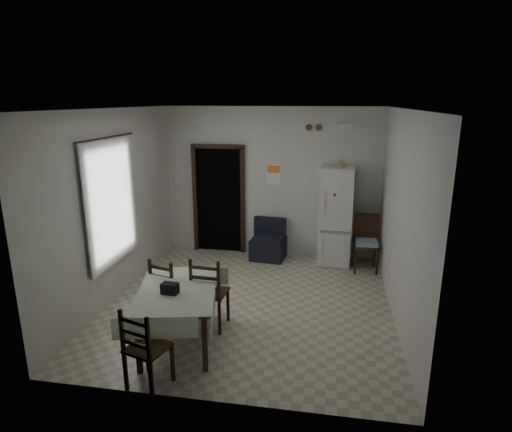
{
  "coord_description": "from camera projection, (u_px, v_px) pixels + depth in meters",
  "views": [
    {
      "loc": [
        1.09,
        -5.89,
        3.03
      ],
      "look_at": [
        0.0,
        0.5,
        1.25
      ],
      "focal_mm": 30.0,
      "sensor_mm": 36.0,
      "label": 1
    }
  ],
  "objects": [
    {
      "name": "calendar",
      "position": [
        274.0,
        174.0,
        8.26
      ],
      "size": [
        0.28,
        0.02,
        0.4
      ],
      "primitive_type": "cube",
      "color": "white",
      "rests_on": "ground"
    },
    {
      "name": "wall_back",
      "position": [
        271.0,
        183.0,
        8.33
      ],
      "size": [
        4.2,
        0.02,
        2.9
      ],
      "primitive_type": null,
      "color": "silver",
      "rests_on": "ground"
    },
    {
      "name": "vent_right",
      "position": [
        319.0,
        127.0,
        7.89
      ],
      "size": [
        0.12,
        0.03,
        0.12
      ],
      "primitive_type": "cylinder",
      "rotation": [
        1.57,
        0.0,
        0.0
      ],
      "color": "#503720",
      "rests_on": "ground"
    },
    {
      "name": "vent_left",
      "position": [
        309.0,
        127.0,
        7.92
      ],
      "size": [
        0.12,
        0.03,
        0.12
      ],
      "primitive_type": "cylinder",
      "rotation": [
        1.57,
        0.0,
        0.0
      ],
      "color": "#503720",
      "rests_on": "ground"
    },
    {
      "name": "dining_table",
      "position": [
        178.0,
        316.0,
        5.41
      ],
      "size": [
        1.23,
        1.61,
        0.75
      ],
      "primitive_type": null,
      "rotation": [
        0.0,
        0.0,
        0.22
      ],
      "color": "#AEBFA4",
      "rests_on": "ground"
    },
    {
      "name": "light_switch",
      "position": [
        278.0,
        201.0,
        8.39
      ],
      "size": [
        0.08,
        0.02,
        0.12
      ],
      "primitive_type": "cube",
      "color": "beige",
      "rests_on": "ground"
    },
    {
      "name": "curtain_rod",
      "position": [
        107.0,
        137.0,
        6.05
      ],
      "size": [
        0.02,
        1.6,
        0.02
      ],
      "primitive_type": "cylinder",
      "rotation": [
        1.57,
        0.0,
        0.0
      ],
      "color": "black",
      "rests_on": "ground"
    },
    {
      "name": "black_bag",
      "position": [
        170.0,
        288.0,
        5.17
      ],
      "size": [
        0.22,
        0.15,
        0.13
      ],
      "primitive_type": "cube",
      "rotation": [
        0.0,
        0.0,
        -0.13
      ],
      "color": "black",
      "rests_on": "dining_table"
    },
    {
      "name": "navy_seat",
      "position": [
        268.0,
        240.0,
        8.31
      ],
      "size": [
        0.7,
        0.68,
        0.77
      ],
      "primitive_type": null,
      "rotation": [
        0.0,
        0.0,
        -0.11
      ],
      "color": "black",
      "rests_on": "ground"
    },
    {
      "name": "dining_chair_near_head",
      "position": [
        148.0,
        347.0,
        4.55
      ],
      "size": [
        0.51,
        0.51,
        0.95
      ],
      "primitive_type": null,
      "rotation": [
        0.0,
        0.0,
        2.84
      ],
      "color": "black",
      "rests_on": "ground"
    },
    {
      "name": "ceiling",
      "position": [
        250.0,
        109.0,
        5.81
      ],
      "size": [
        4.2,
        4.5,
        0.02
      ],
      "primitive_type": null,
      "color": "white",
      "rests_on": "ground"
    },
    {
      "name": "dining_chair_far_left",
      "position": [
        170.0,
        289.0,
        5.93
      ],
      "size": [
        0.5,
        0.5,
        0.95
      ],
      "primitive_type": null,
      "rotation": [
        0.0,
        0.0,
        2.87
      ],
      "color": "black",
      "rests_on": "ground"
    },
    {
      "name": "dining_chair_far_right",
      "position": [
        210.0,
        291.0,
        5.77
      ],
      "size": [
        0.47,
        0.47,
        1.03
      ],
      "primitive_type": null,
      "rotation": [
        0.0,
        0.0,
        3.08
      ],
      "color": "black",
      "rests_on": "ground"
    },
    {
      "name": "curtain",
      "position": [
        112.0,
        203.0,
        6.3
      ],
      "size": [
        0.02,
        1.45,
        1.85
      ],
      "primitive_type": "cube",
      "color": "silver",
      "rests_on": "ground"
    },
    {
      "name": "doorway",
      "position": [
        222.0,
        198.0,
        8.79
      ],
      "size": [
        1.06,
        0.52,
        2.22
      ],
      "color": "black",
      "rests_on": "ground"
    },
    {
      "name": "wall_right",
      "position": [
        401.0,
        218.0,
        5.85
      ],
      "size": [
        0.02,
        4.5,
        2.9
      ],
      "primitive_type": null,
      "color": "silver",
      "rests_on": "ground"
    },
    {
      "name": "window_recess",
      "position": [
        105.0,
        202.0,
        6.32
      ],
      "size": [
        0.1,
        1.2,
        1.6
      ],
      "primitive_type": "cube",
      "color": "silver",
      "rests_on": "ground"
    },
    {
      "name": "tan_cone",
      "position": [
        341.0,
        163.0,
        7.63
      ],
      "size": [
        0.22,
        0.22,
        0.18
      ],
      "primitive_type": "cone",
      "rotation": [
        0.0,
        0.0,
        0.04
      ],
      "color": "tan",
      "rests_on": "fridge"
    },
    {
      "name": "calendar_image",
      "position": [
        274.0,
        169.0,
        8.23
      ],
      "size": [
        0.24,
        0.01,
        0.14
      ],
      "primitive_type": "cube",
      "color": "orange",
      "rests_on": "ground"
    },
    {
      "name": "wall_left",
      "position": [
        115.0,
        206.0,
        6.53
      ],
      "size": [
        0.02,
        4.5,
        2.9
      ],
      "primitive_type": null,
      "color": "silver",
      "rests_on": "ground"
    },
    {
      "name": "fridge",
      "position": [
        336.0,
        216.0,
        7.96
      ],
      "size": [
        0.63,
        0.63,
        1.84
      ],
      "primitive_type": null,
      "rotation": [
        0.0,
        0.0,
        -0.06
      ],
      "color": "silver",
      "rests_on": "ground"
    },
    {
      "name": "wall_front",
      "position": [
        207.0,
        271.0,
        4.05
      ],
      "size": [
        4.2,
        0.02,
        2.9
      ],
      "primitive_type": null,
      "color": "silver",
      "rests_on": "ground"
    },
    {
      "name": "corner_chair",
      "position": [
        366.0,
        244.0,
        7.69
      ],
      "size": [
        0.45,
        0.45,
        1.02
      ],
      "primitive_type": null,
      "rotation": [
        0.0,
        0.0,
        0.02
      ],
      "color": "black",
      "rests_on": "ground"
    },
    {
      "name": "emergency_light",
      "position": [
        345.0,
        126.0,
        7.78
      ],
      "size": [
        0.25,
        0.07,
        0.09
      ],
      "primitive_type": "cube",
      "color": "white",
      "rests_on": "ground"
    },
    {
      "name": "ground",
      "position": [
        251.0,
        303.0,
        6.57
      ],
      "size": [
        4.5,
        4.5,
        0.0
      ],
      "primitive_type": "plane",
      "color": "#BDB59B",
      "rests_on": "ground"
    }
  ]
}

